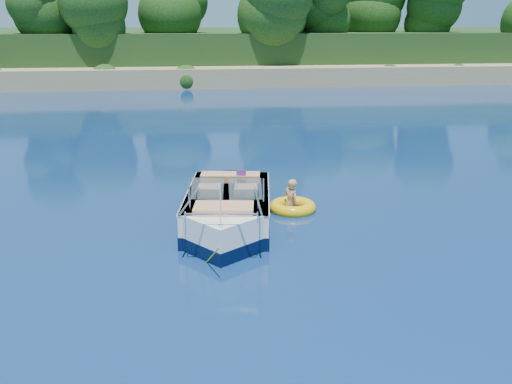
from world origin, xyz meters
TOP-DOWN VIEW (x-y plane):
  - ground at (0.00, 0.00)m, footprint 160.00×160.00m
  - shoreline at (0.00, 63.77)m, footprint 170.00×59.00m
  - treeline at (0.04, 41.01)m, footprint 150.00×7.12m
  - motorboat at (0.73, 3.75)m, footprint 2.57×5.70m
  - tow_tube at (2.58, 4.89)m, footprint 1.50×1.50m
  - boy at (2.53, 4.98)m, footprint 0.68×0.82m

SIDE VIEW (x-z plane):
  - ground at x=0.00m, z-range 0.00..0.00m
  - boy at x=2.53m, z-range -0.74..0.74m
  - tow_tube at x=2.58m, z-range -0.08..0.26m
  - motorboat at x=0.73m, z-range -0.58..1.32m
  - shoreline at x=0.00m, z-range -2.02..3.98m
  - treeline at x=0.04m, z-range 1.45..9.64m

